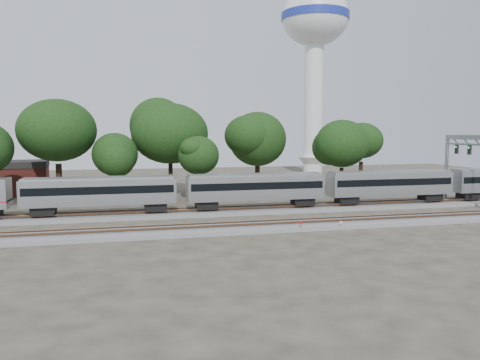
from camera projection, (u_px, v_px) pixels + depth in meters
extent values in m
plane|color=#383328|center=(255.00, 221.00, 51.93)|extent=(160.00, 160.00, 0.00)
cube|color=slate|center=(243.00, 211.00, 57.72)|extent=(160.00, 5.00, 0.40)
cube|color=brown|center=(244.00, 208.00, 56.98)|extent=(160.00, 0.08, 0.15)
cube|color=brown|center=(241.00, 206.00, 58.37)|extent=(160.00, 0.08, 0.15)
cube|color=slate|center=(266.00, 227.00, 48.04)|extent=(160.00, 5.00, 0.40)
cube|color=brown|center=(268.00, 224.00, 47.30)|extent=(160.00, 0.08, 0.15)
cube|color=brown|center=(264.00, 221.00, 48.69)|extent=(160.00, 0.08, 0.15)
cube|color=#A9ABB0|center=(100.00, 192.00, 53.56)|extent=(17.08, 2.94, 2.94)
cube|color=black|center=(100.00, 189.00, 53.53)|extent=(16.49, 2.99, 0.88)
cube|color=gray|center=(100.00, 178.00, 53.40)|extent=(16.68, 2.36, 0.34)
cube|color=black|center=(44.00, 210.00, 52.33)|extent=(2.55, 2.16, 0.88)
cube|color=black|center=(155.00, 206.00, 55.18)|extent=(2.55, 2.16, 0.88)
cube|color=#A9ABB0|center=(256.00, 187.00, 57.81)|extent=(17.08, 2.94, 2.94)
cube|color=black|center=(256.00, 185.00, 57.78)|extent=(16.49, 2.99, 0.88)
cube|color=gray|center=(256.00, 175.00, 57.66)|extent=(16.68, 2.36, 0.34)
cube|color=black|center=(206.00, 204.00, 56.58)|extent=(2.55, 2.16, 0.88)
cube|color=black|center=(303.00, 201.00, 59.43)|extent=(2.55, 2.16, 0.88)
cube|color=#A9ABB0|center=(390.00, 183.00, 62.06)|extent=(17.08, 2.94, 2.94)
cube|color=black|center=(390.00, 181.00, 62.03)|extent=(16.49, 2.99, 0.88)
cube|color=gray|center=(390.00, 172.00, 61.91)|extent=(16.68, 2.36, 0.34)
cube|color=black|center=(347.00, 199.00, 60.83)|extent=(2.55, 2.16, 0.88)
cube|color=black|center=(430.00, 196.00, 63.68)|extent=(2.55, 2.16, 0.88)
cube|color=black|center=(468.00, 195.00, 65.08)|extent=(2.55, 2.16, 0.88)
cylinder|color=#512D19|center=(301.00, 227.00, 46.65)|extent=(0.06, 0.06, 0.91)
cylinder|color=#B1130C|center=(301.00, 223.00, 46.61)|extent=(0.33, 0.06, 0.32)
cylinder|color=#512D19|center=(341.00, 226.00, 47.38)|extent=(0.05, 0.05, 0.79)
cylinder|color=silver|center=(341.00, 223.00, 47.34)|extent=(0.28, 0.11, 0.28)
cube|color=#512D19|center=(333.00, 226.00, 48.37)|extent=(0.54, 0.38, 0.30)
cylinder|color=silver|center=(314.00, 110.00, 106.01)|extent=(4.26, 4.26, 29.80)
cone|color=silver|center=(313.00, 166.00, 107.31)|extent=(6.81, 6.81, 4.26)
ellipsoid|color=silver|center=(315.00, 17.00, 103.92)|extent=(14.90, 14.90, 12.67)
cylinder|color=navy|center=(315.00, 17.00, 103.92)|extent=(15.07, 15.07, 1.70)
cube|color=gray|center=(446.00, 168.00, 68.08)|extent=(0.37, 0.37, 9.49)
cube|color=gray|center=(466.00, 137.00, 64.06)|extent=(0.42, 7.80, 0.63)
cube|color=gray|center=(465.00, 144.00, 64.15)|extent=(0.26, 7.80, 0.26)
cube|color=black|center=(469.00, 150.00, 62.93)|extent=(0.26, 0.53, 1.27)
cube|color=black|center=(457.00, 149.00, 65.38)|extent=(0.26, 0.53, 1.27)
cube|color=maroon|center=(11.00, 181.00, 73.55)|extent=(11.63, 8.66, 4.38)
cube|color=black|center=(10.00, 164.00, 73.28)|extent=(11.84, 8.88, 0.99)
cylinder|color=black|center=(59.00, 183.00, 65.66)|extent=(0.70, 0.70, 5.45)
ellipsoid|color=black|center=(57.00, 130.00, 64.91)|extent=(10.29, 10.29, 8.74)
cylinder|color=black|center=(116.00, 190.00, 65.80)|extent=(0.70, 0.70, 3.65)
ellipsoid|color=black|center=(115.00, 154.00, 65.30)|extent=(6.89, 6.89, 5.86)
cylinder|color=black|center=(171.00, 180.00, 71.14)|extent=(0.70, 0.70, 5.21)
ellipsoid|color=black|center=(170.00, 133.00, 70.42)|extent=(9.83, 9.83, 8.36)
cylinder|color=black|center=(199.00, 189.00, 66.17)|extent=(0.70, 0.70, 3.57)
ellipsoid|color=black|center=(199.00, 155.00, 65.68)|extent=(6.73, 6.73, 5.72)
cylinder|color=black|center=(257.00, 177.00, 78.16)|extent=(0.70, 0.70, 4.71)
ellipsoid|color=black|center=(258.00, 139.00, 77.51)|extent=(8.87, 8.87, 7.54)
cylinder|color=black|center=(341.00, 182.00, 72.60)|extent=(0.70, 0.70, 4.38)
ellipsoid|color=black|center=(342.00, 144.00, 72.00)|extent=(8.26, 8.26, 7.02)
cylinder|color=black|center=(361.00, 174.00, 85.53)|extent=(0.70, 0.70, 4.50)
ellipsoid|color=black|center=(362.00, 141.00, 84.91)|extent=(8.49, 8.49, 7.21)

